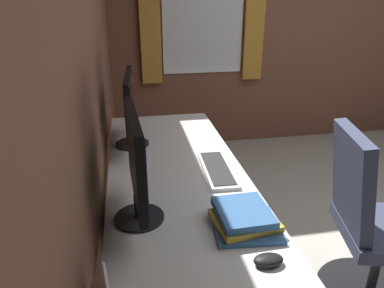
{
  "coord_description": "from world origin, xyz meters",
  "views": [
    {
      "loc": [
        -1.53,
        1.83,
        1.57
      ],
      "look_at": [
        -0.07,
        1.57,
        0.95
      ],
      "focal_mm": 33.5,
      "sensor_mm": 36.0,
      "label": 1
    }
  ],
  "objects_px": {
    "monitor_primary": "(136,162)",
    "book_stack_far": "(245,219)",
    "drawer_pedestal": "(179,264)",
    "mouse_main": "(268,260)",
    "keyboard_main": "(217,169)",
    "office_chair": "(370,231)",
    "monitor_secondary": "(130,105)"
  },
  "relations": [
    {
      "from": "monitor_primary",
      "to": "book_stack_far",
      "type": "xyz_separation_m",
      "value": [
        -0.13,
        -0.4,
        -0.22
      ]
    },
    {
      "from": "drawer_pedestal",
      "to": "monitor_primary",
      "type": "height_order",
      "value": "monitor_primary"
    },
    {
      "from": "monitor_primary",
      "to": "mouse_main",
      "type": "bearing_deg",
      "value": -129.8
    },
    {
      "from": "monitor_primary",
      "to": "keyboard_main",
      "type": "relative_size",
      "value": 1.1
    },
    {
      "from": "monitor_primary",
      "to": "book_stack_far",
      "type": "relative_size",
      "value": 1.74
    },
    {
      "from": "monitor_primary",
      "to": "keyboard_main",
      "type": "xyz_separation_m",
      "value": [
        0.35,
        -0.41,
        -0.24
      ]
    },
    {
      "from": "mouse_main",
      "to": "office_chair",
      "type": "xyz_separation_m",
      "value": [
        0.42,
        -0.74,
        -0.29
      ]
    },
    {
      "from": "mouse_main",
      "to": "office_chair",
      "type": "height_order",
      "value": "office_chair"
    },
    {
      "from": "drawer_pedestal",
      "to": "monitor_secondary",
      "type": "distance_m",
      "value": 0.92
    },
    {
      "from": "monitor_secondary",
      "to": "mouse_main",
      "type": "height_order",
      "value": "monitor_secondary"
    },
    {
      "from": "monitor_secondary",
      "to": "keyboard_main",
      "type": "xyz_separation_m",
      "value": [
        -0.43,
        -0.42,
        -0.24
      ]
    },
    {
      "from": "office_chair",
      "to": "keyboard_main",
      "type": "bearing_deg",
      "value": 69.57
    },
    {
      "from": "monitor_secondary",
      "to": "keyboard_main",
      "type": "height_order",
      "value": "monitor_secondary"
    },
    {
      "from": "monitor_secondary",
      "to": "keyboard_main",
      "type": "distance_m",
      "value": 0.64
    },
    {
      "from": "monitor_secondary",
      "to": "keyboard_main",
      "type": "relative_size",
      "value": 1.23
    },
    {
      "from": "office_chair",
      "to": "drawer_pedestal",
      "type": "bearing_deg",
      "value": 86.31
    },
    {
      "from": "monitor_primary",
      "to": "book_stack_far",
      "type": "bearing_deg",
      "value": -107.8
    },
    {
      "from": "keyboard_main",
      "to": "office_chair",
      "type": "bearing_deg",
      "value": -110.43
    },
    {
      "from": "book_stack_far",
      "to": "keyboard_main",
      "type": "bearing_deg",
      "value": -1.46
    },
    {
      "from": "monitor_primary",
      "to": "drawer_pedestal",
      "type": "bearing_deg",
      "value": -51.27
    },
    {
      "from": "drawer_pedestal",
      "to": "monitor_primary",
      "type": "distance_m",
      "value": 0.68
    },
    {
      "from": "keyboard_main",
      "to": "book_stack_far",
      "type": "xyz_separation_m",
      "value": [
        -0.48,
        0.01,
        0.02
      ]
    },
    {
      "from": "monitor_secondary",
      "to": "mouse_main",
      "type": "relative_size",
      "value": 5.04
    },
    {
      "from": "keyboard_main",
      "to": "book_stack_far",
      "type": "bearing_deg",
      "value": 178.54
    },
    {
      "from": "mouse_main",
      "to": "keyboard_main",
      "type": "bearing_deg",
      "value": 0.17
    },
    {
      "from": "drawer_pedestal",
      "to": "monitor_secondary",
      "type": "relative_size",
      "value": 1.33
    },
    {
      "from": "monitor_secondary",
      "to": "book_stack_far",
      "type": "height_order",
      "value": "monitor_secondary"
    },
    {
      "from": "monitor_primary",
      "to": "keyboard_main",
      "type": "distance_m",
      "value": 0.59
    },
    {
      "from": "book_stack_far",
      "to": "office_chair",
      "type": "relative_size",
      "value": 0.28
    },
    {
      "from": "mouse_main",
      "to": "office_chair",
      "type": "distance_m",
      "value": 0.9
    },
    {
      "from": "monitor_secondary",
      "to": "monitor_primary",
      "type": "bearing_deg",
      "value": -179.54
    },
    {
      "from": "drawer_pedestal",
      "to": "monitor_primary",
      "type": "relative_size",
      "value": 1.49
    }
  ]
}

